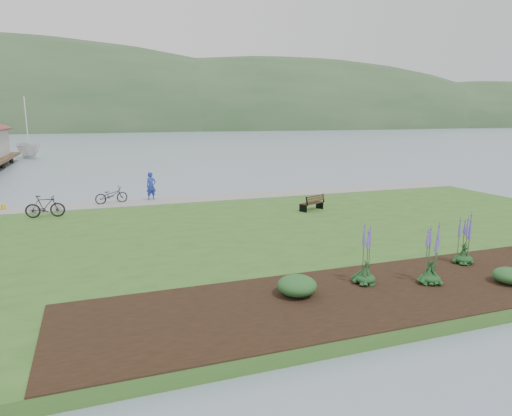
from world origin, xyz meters
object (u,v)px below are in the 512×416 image
Objects in this scene: sailboat at (30,158)px; bicycle_a at (111,195)px; park_bench at (313,202)px; person at (151,184)px.

bicycle_a is at bearing -103.06° from sailboat.
bicycle_a is at bearing 126.93° from park_bench.
sailboat is (-10.88, 38.26, -1.40)m from person.
bicycle_a is at bearing 168.98° from person.
park_bench is 9.95m from person.
bicycle_a is (-2.34, -0.30, -0.51)m from person.
park_bench is at bearing -92.69° from sailboat.
person is at bearing -99.67° from sailboat.
park_bench is at bearing -133.09° from bicycle_a.
park_bench is at bearing -56.36° from person.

